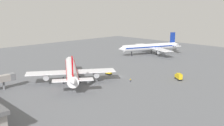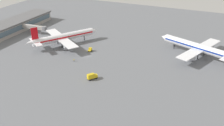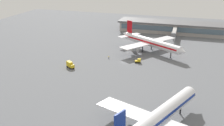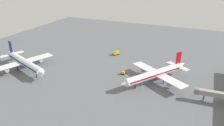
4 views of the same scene
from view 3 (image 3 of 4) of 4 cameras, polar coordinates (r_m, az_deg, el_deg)
The scene contains 8 objects.
ground at distance 162.00m, azimuth 2.44°, elevation 0.13°, with size 288.00×288.00×0.00m, color slate.
terminal_building at distance 231.92m, azimuth 11.56°, elevation 6.88°, with size 81.76×18.64×8.36m.
airplane_at_gate at distance 96.73m, azimuth 8.91°, elevation -10.45°, with size 43.44×52.66×16.71m.
airplane_taxiing at distance 180.75m, azimuth 7.56°, elevation 4.03°, with size 46.74×39.36×16.20m.
catering_truck at distance 154.85m, azimuth -8.17°, elevation -0.33°, with size 5.65×4.82×3.30m.
baggage_tug at distance 161.54m, azimuth 5.16°, elevation 0.44°, with size 3.43×2.59×2.30m.
ground_crew_worker at distance 167.62m, azimuth -0.63°, elevation 1.14°, with size 0.53×0.53×1.67m.
jet_bridge at distance 212.40m, azimuth 12.08°, elevation 5.92°, with size 4.11×22.39×6.74m.
Camera 3 is at (-40.16, 147.23, 54.33)m, focal length 46.86 mm.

